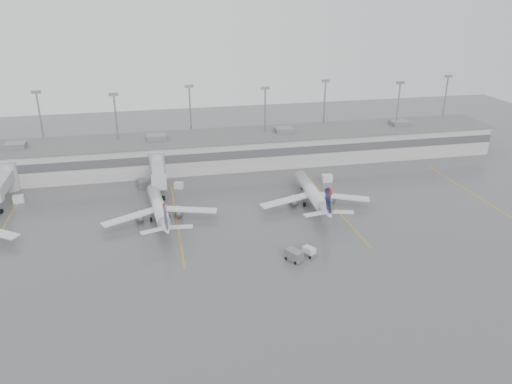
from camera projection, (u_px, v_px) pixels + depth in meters
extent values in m
plane|color=#555558|center=(287.00, 269.00, 86.97)|extent=(260.00, 260.00, 0.00)
cube|color=#9D9D98|center=(231.00, 150.00, 137.89)|extent=(150.00, 16.00, 8.00)
cube|color=#47474C|center=(236.00, 155.00, 130.24)|extent=(150.00, 0.15, 2.20)
cube|color=#606060|center=(231.00, 136.00, 136.36)|extent=(152.00, 17.00, 0.30)
cube|color=slate|center=(15.00, 145.00, 125.27)|extent=(5.00, 4.00, 1.30)
cube|color=slate|center=(399.00, 123.00, 145.89)|extent=(5.00, 4.00, 1.30)
cylinder|color=gray|center=(42.00, 130.00, 134.39)|extent=(0.44, 0.44, 20.00)
cube|color=slate|center=(36.00, 92.00, 130.51)|extent=(2.40, 0.50, 0.80)
cylinder|color=gray|center=(118.00, 133.00, 131.53)|extent=(0.44, 0.44, 20.00)
cube|color=slate|center=(113.00, 94.00, 127.66)|extent=(2.40, 0.50, 0.80)
cylinder|color=gray|center=(191.00, 122.00, 142.24)|extent=(0.44, 0.44, 20.00)
cube|color=slate|center=(189.00, 86.00, 138.37)|extent=(2.40, 0.50, 0.80)
cylinder|color=gray|center=(265.00, 125.00, 139.39)|extent=(0.44, 0.44, 20.00)
cube|color=slate|center=(265.00, 88.00, 135.52)|extent=(2.40, 0.50, 0.80)
cylinder|color=gray|center=(324.00, 115.00, 150.10)|extent=(0.44, 0.44, 20.00)
cube|color=slate|center=(326.00, 81.00, 146.22)|extent=(2.40, 0.50, 0.80)
cylinder|color=gray|center=(397.00, 117.00, 147.24)|extent=(0.44, 0.44, 20.00)
cube|color=slate|center=(400.00, 83.00, 143.37)|extent=(2.40, 0.50, 0.80)
cylinder|color=gray|center=(444.00, 109.00, 157.95)|extent=(0.44, 0.44, 20.00)
cube|color=slate|center=(448.00, 76.00, 154.08)|extent=(2.40, 0.50, 0.80)
cylinder|color=#A6A8AB|center=(10.00, 176.00, 119.95)|extent=(4.00, 4.00, 7.00)
cube|color=#A6A8AB|center=(2.00, 183.00, 113.77)|extent=(2.80, 13.00, 2.60)
cylinder|color=#A6A8AB|center=(157.00, 166.00, 126.82)|extent=(4.00, 4.00, 7.00)
cube|color=#A6A8AB|center=(158.00, 172.00, 120.64)|extent=(2.80, 13.00, 2.60)
cube|color=#A6A8AB|center=(159.00, 182.00, 113.86)|extent=(3.40, 2.40, 3.00)
cylinder|color=gray|center=(160.00, 194.00, 114.96)|extent=(0.70, 0.70, 2.80)
cube|color=black|center=(160.00, 198.00, 115.36)|extent=(2.20, 1.20, 0.70)
cube|color=#CD920C|center=(177.00, 220.00, 105.23)|extent=(0.25, 40.00, 0.01)
cube|color=#CD920C|center=(334.00, 206.00, 112.11)|extent=(0.25, 40.00, 0.01)
cube|color=#CD920C|center=(472.00, 194.00, 118.98)|extent=(0.25, 40.00, 0.01)
cylinder|color=silver|center=(158.00, 206.00, 105.79)|extent=(4.49, 19.74, 2.67)
cone|color=silver|center=(152.00, 187.00, 115.52)|extent=(2.89, 2.73, 2.67)
cone|color=silver|center=(166.00, 228.00, 95.22)|extent=(3.07, 4.68, 2.67)
cube|color=silver|center=(129.00, 217.00, 102.12)|extent=(11.54, 6.71, 0.31)
cube|color=silver|center=(190.00, 210.00, 105.61)|extent=(11.79, 4.79, 0.31)
cube|color=black|center=(166.00, 216.00, 93.85)|extent=(0.74, 5.01, 5.82)
cube|color=red|center=(166.00, 208.00, 91.95)|extent=(0.43, 1.82, 1.69)
cylinder|color=black|center=(154.00, 201.00, 113.71)|extent=(0.39, 0.83, 0.80)
cylinder|color=black|center=(151.00, 219.00, 104.53)|extent=(0.49, 1.01, 0.98)
cylinder|color=black|center=(169.00, 217.00, 105.57)|extent=(0.49, 1.01, 0.98)
cylinder|color=silver|center=(311.00, 191.00, 112.99)|extent=(3.83, 20.52, 2.78)
cone|color=silver|center=(299.00, 174.00, 123.49)|extent=(2.91, 2.74, 2.78)
cone|color=silver|center=(327.00, 212.00, 101.59)|extent=(3.02, 4.77, 2.78)
cube|color=silver|center=(286.00, 200.00, 109.93)|extent=(12.27, 5.46, 0.32)
cube|color=silver|center=(342.00, 197.00, 111.87)|extent=(12.12, 6.56, 0.32)
cube|color=black|center=(329.00, 201.00, 100.14)|extent=(0.55, 5.23, 6.07)
cube|color=red|center=(331.00, 192.00, 98.13)|extent=(0.37, 1.89, 1.76)
cylinder|color=black|center=(302.00, 187.00, 121.50)|extent=(0.37, 0.85, 0.83)
cylinder|color=black|center=(305.00, 204.00, 111.87)|extent=(0.47, 1.04, 1.02)
cylinder|color=black|center=(321.00, 203.00, 112.45)|extent=(0.47, 1.04, 1.02)
cube|color=silver|center=(309.00, 251.00, 91.14)|extent=(2.37, 2.66, 1.69)
cube|color=slate|center=(309.00, 254.00, 91.33)|extent=(2.73, 3.08, 0.66)
cylinder|color=black|center=(302.00, 254.00, 91.51)|extent=(0.45, 0.56, 0.53)
cylinder|color=black|center=(308.00, 251.00, 92.47)|extent=(0.45, 0.56, 0.53)
cylinder|color=black|center=(310.00, 257.00, 90.25)|extent=(0.45, 0.56, 0.53)
cylinder|color=black|center=(315.00, 255.00, 91.20)|extent=(0.45, 0.56, 0.53)
cube|color=slate|center=(294.00, 255.00, 89.33)|extent=(3.21, 3.68, 1.94)
cylinder|color=black|center=(286.00, 258.00, 89.88)|extent=(0.54, 0.68, 0.64)
cylinder|color=black|center=(302.00, 260.00, 89.36)|extent=(0.54, 0.68, 0.64)
cube|color=silver|center=(18.00, 199.00, 113.78)|extent=(2.54, 1.88, 1.65)
cube|color=silver|center=(179.00, 185.00, 121.84)|extent=(2.55, 2.18, 1.52)
cube|color=silver|center=(327.00, 178.00, 126.00)|extent=(2.60, 1.76, 1.82)
cube|color=slate|center=(142.00, 184.00, 122.06)|extent=(2.95, 3.66, 1.98)
cone|color=orange|center=(149.00, 210.00, 109.38)|extent=(0.37, 0.37, 0.60)
cone|color=orange|center=(325.00, 186.00, 122.77)|extent=(0.46, 0.46, 0.73)
cone|color=orange|center=(435.00, 171.00, 132.93)|extent=(0.41, 0.41, 0.65)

